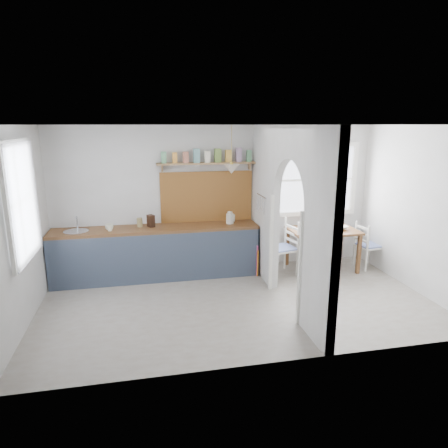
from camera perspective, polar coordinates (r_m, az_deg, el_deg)
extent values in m
cube|color=#99968E|center=(6.12, 2.03, -11.13)|extent=(5.80, 3.20, 0.01)
cube|color=silver|center=(5.54, 2.26, 13.99)|extent=(5.80, 3.20, 0.01)
cube|color=silver|center=(7.22, -0.89, 3.64)|extent=(5.80, 0.01, 2.60)
cube|color=silver|center=(4.21, 7.35, -4.09)|extent=(5.80, 0.01, 2.60)
cube|color=silver|center=(5.75, -27.17, -0.63)|extent=(0.01, 3.20, 2.60)
cube|color=silver|center=(6.97, 25.99, 1.82)|extent=(0.01, 3.20, 2.60)
cube|color=silver|center=(4.83, 13.69, -2.03)|extent=(0.12, 0.80, 2.60)
cube|color=silver|center=(6.82, 5.85, 2.94)|extent=(0.12, 1.20, 2.60)
cube|color=silver|center=(5.59, 9.77, 8.41)|extent=(0.12, 1.20, 1.05)
cube|color=brown|center=(6.90, -9.66, -0.67)|extent=(3.50, 0.60, 0.05)
cube|color=#444956|center=(6.76, -9.40, -4.97)|extent=(3.50, 0.03, 0.85)
cube|color=#351D11|center=(7.08, -9.53, -4.10)|extent=(3.46, 0.45, 0.85)
cylinder|color=silver|center=(6.98, -20.38, -1.07)|extent=(0.40, 0.40, 0.02)
cube|color=#995D25|center=(7.16, -2.47, 3.93)|extent=(1.65, 0.03, 0.90)
cube|color=#8B6548|center=(6.99, -2.41, 8.66)|extent=(1.75, 0.20, 0.03)
cube|color=#569B67|center=(6.90, -8.61, 9.32)|extent=(0.09, 0.09, 0.18)
cube|color=orange|center=(6.92, -7.05, 9.38)|extent=(0.09, 0.09, 0.18)
cube|color=#9A553E|center=(6.93, -5.50, 9.43)|extent=(0.09, 0.09, 0.18)
cube|color=#599091|center=(6.96, -3.95, 9.48)|extent=(0.09, 0.09, 0.18)
cube|color=beige|center=(6.98, -2.42, 9.52)|extent=(0.09, 0.09, 0.18)
cube|color=olive|center=(7.02, -0.90, 9.55)|extent=(0.09, 0.09, 0.18)
cube|color=#BC892A|center=(7.05, 0.61, 9.57)|extent=(0.09, 0.09, 0.18)
cube|color=gray|center=(7.10, 2.10, 9.59)|extent=(0.09, 0.09, 0.18)
cube|color=#569B67|center=(7.14, 3.57, 9.60)|extent=(0.09, 0.09, 0.18)
cone|color=white|center=(6.74, 1.08, 7.86)|extent=(0.26, 0.26, 0.16)
cylinder|color=silver|center=(6.67, 5.40, 4.02)|extent=(0.02, 0.50, 0.02)
imported|color=white|center=(6.82, -15.99, -0.59)|extent=(0.11, 0.11, 0.09)
imported|color=white|center=(6.88, -16.07, -0.42)|extent=(0.14, 0.14, 0.10)
cube|color=#351D11|center=(6.93, -10.41, 0.44)|extent=(0.14, 0.16, 0.21)
cylinder|color=#91814F|center=(6.97, -11.96, 0.22)|extent=(0.12, 0.12, 0.15)
cube|color=#C53C7A|center=(7.04, 4.76, -5.34)|extent=(0.02, 0.03, 0.57)
cube|color=#CB6D1A|center=(7.02, 4.83, -5.61)|extent=(0.02, 0.03, 0.47)
imported|color=beige|center=(7.52, 16.20, -0.48)|extent=(0.31, 0.31, 0.07)
imported|color=gray|center=(7.30, 13.60, -0.60)|extent=(0.12, 0.12, 0.10)
cylinder|color=#2C2022|center=(7.22, 11.88, -1.05)|extent=(0.21, 0.21, 0.01)
imported|color=#522F59|center=(7.54, 13.42, 0.24)|extent=(0.21, 0.21, 0.20)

